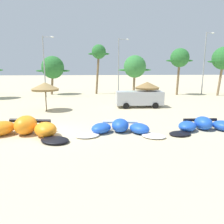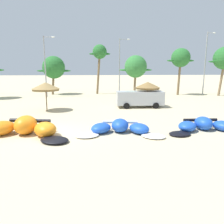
{
  "view_description": "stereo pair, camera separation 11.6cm",
  "coord_description": "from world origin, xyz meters",
  "px_view_note": "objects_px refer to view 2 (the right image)",
  "views": [
    {
      "loc": [
        2.86,
        -14.61,
        4.39
      ],
      "look_at": [
        4.45,
        2.0,
        1.0
      ],
      "focal_mm": 34.44,
      "sensor_mm": 36.0,
      "label": 1
    },
    {
      "loc": [
        2.97,
        -14.62,
        4.39
      ],
      "look_at": [
        4.45,
        2.0,
        1.0
      ],
      "focal_mm": 34.44,
      "sensor_mm": 36.0,
      "label": 2
    }
  ],
  "objects_px": {
    "kite_left": "(23,128)",
    "parked_van": "(139,98)",
    "kite_left_of_center": "(120,128)",
    "palm_left_of_gap": "(54,68)",
    "palm_center_left": "(100,53)",
    "beach_umbrella_middle": "(46,86)",
    "palm_center_right": "(136,67)",
    "lamppost_east": "(206,61)",
    "beach_umbrella_near_palms": "(148,85)",
    "kite_center": "(205,126)",
    "lamppost_east_center": "(120,63)",
    "palm_right_of_gap": "(181,58)",
    "lamppost_west_center": "(46,64)"
  },
  "relations": [
    {
      "from": "kite_left",
      "to": "parked_van",
      "type": "bearing_deg",
      "value": 44.87
    },
    {
      "from": "kite_left",
      "to": "kite_left_of_center",
      "type": "bearing_deg",
      "value": -0.02
    },
    {
      "from": "palm_left_of_gap",
      "to": "palm_center_left",
      "type": "height_order",
      "value": "palm_center_left"
    },
    {
      "from": "kite_left_of_center",
      "to": "beach_umbrella_middle",
      "type": "relative_size",
      "value": 2.06
    },
    {
      "from": "palm_center_right",
      "to": "lamppost_east",
      "type": "bearing_deg",
      "value": 3.63
    },
    {
      "from": "beach_umbrella_near_palms",
      "to": "palm_center_left",
      "type": "relative_size",
      "value": 0.34
    },
    {
      "from": "kite_left",
      "to": "kite_center",
      "type": "bearing_deg",
      "value": -0.12
    },
    {
      "from": "kite_center",
      "to": "beach_umbrella_near_palms",
      "type": "relative_size",
      "value": 2.15
    },
    {
      "from": "palm_center_right",
      "to": "lamppost_east_center",
      "type": "relative_size",
      "value": 0.67
    },
    {
      "from": "beach_umbrella_middle",
      "to": "palm_right_of_gap",
      "type": "distance_m",
      "value": 23.14
    },
    {
      "from": "beach_umbrella_near_palms",
      "to": "palm_center_right",
      "type": "bearing_deg",
      "value": 86.75
    },
    {
      "from": "palm_center_right",
      "to": "palm_right_of_gap",
      "type": "distance_m",
      "value": 7.65
    },
    {
      "from": "palm_right_of_gap",
      "to": "kite_center",
      "type": "bearing_deg",
      "value": -107.19
    },
    {
      "from": "palm_left_of_gap",
      "to": "lamppost_east_center",
      "type": "distance_m",
      "value": 11.74
    },
    {
      "from": "kite_left_of_center",
      "to": "kite_center",
      "type": "xyz_separation_m",
      "value": [
        6.14,
        -0.02,
        0.01
      ]
    },
    {
      "from": "beach_umbrella_middle",
      "to": "parked_van",
      "type": "height_order",
      "value": "beach_umbrella_middle"
    },
    {
      "from": "palm_center_right",
      "to": "lamppost_east",
      "type": "xyz_separation_m",
      "value": [
        12.11,
        0.77,
        1.01
      ]
    },
    {
      "from": "kite_left_of_center",
      "to": "lamppost_east_center",
      "type": "bearing_deg",
      "value": 82.81
    },
    {
      "from": "palm_center_left",
      "to": "parked_van",
      "type": "bearing_deg",
      "value": -74.0
    },
    {
      "from": "palm_right_of_gap",
      "to": "kite_left_of_center",
      "type": "bearing_deg",
      "value": -121.12
    },
    {
      "from": "palm_right_of_gap",
      "to": "lamppost_east_center",
      "type": "distance_m",
      "value": 10.45
    },
    {
      "from": "kite_left",
      "to": "beach_umbrella_near_palms",
      "type": "distance_m",
      "value": 15.16
    },
    {
      "from": "kite_left",
      "to": "kite_center",
      "type": "xyz_separation_m",
      "value": [
        12.63,
        -0.03,
        -0.12
      ]
    },
    {
      "from": "beach_umbrella_near_palms",
      "to": "palm_center_left",
      "type": "xyz_separation_m",
      "value": [
        -5.08,
        13.42,
        4.51
      ]
    },
    {
      "from": "palm_right_of_gap",
      "to": "lamppost_east_center",
      "type": "height_order",
      "value": "lamppost_east_center"
    },
    {
      "from": "parked_van",
      "to": "palm_center_right",
      "type": "distance_m",
      "value": 11.44
    },
    {
      "from": "palm_center_left",
      "to": "lamppost_west_center",
      "type": "relative_size",
      "value": 0.92
    },
    {
      "from": "beach_umbrella_near_palms",
      "to": "lamppost_east_center",
      "type": "distance_m",
      "value": 15.48
    },
    {
      "from": "palm_right_of_gap",
      "to": "lamppost_east",
      "type": "distance_m",
      "value": 4.63
    },
    {
      "from": "beach_umbrella_near_palms",
      "to": "palm_center_right",
      "type": "xyz_separation_m",
      "value": [
        0.59,
        10.32,
        2.19
      ]
    },
    {
      "from": "kite_center",
      "to": "lamppost_east_center",
      "type": "height_order",
      "value": "lamppost_east_center"
    },
    {
      "from": "palm_center_left",
      "to": "palm_right_of_gap",
      "type": "bearing_deg",
      "value": -11.95
    },
    {
      "from": "lamppost_east",
      "to": "palm_left_of_gap",
      "type": "bearing_deg",
      "value": 175.4
    },
    {
      "from": "parked_van",
      "to": "palm_center_left",
      "type": "relative_size",
      "value": 0.64
    },
    {
      "from": "palm_right_of_gap",
      "to": "lamppost_west_center",
      "type": "xyz_separation_m",
      "value": [
        -21.49,
        -0.91,
        -0.91
      ]
    },
    {
      "from": "parked_van",
      "to": "palm_left_of_gap",
      "type": "relative_size",
      "value": 0.83
    },
    {
      "from": "palm_left_of_gap",
      "to": "palm_center_right",
      "type": "relative_size",
      "value": 1.0
    },
    {
      "from": "parked_van",
      "to": "palm_right_of_gap",
      "type": "relative_size",
      "value": 0.7
    },
    {
      "from": "lamppost_east",
      "to": "lamppost_west_center",
      "type": "bearing_deg",
      "value": -176.98
    },
    {
      "from": "beach_umbrella_middle",
      "to": "palm_left_of_gap",
      "type": "relative_size",
      "value": 0.46
    },
    {
      "from": "kite_center",
      "to": "lamppost_east_center",
      "type": "bearing_deg",
      "value": 96.59
    },
    {
      "from": "kite_left",
      "to": "beach_umbrella_near_palms",
      "type": "bearing_deg",
      "value": 43.03
    },
    {
      "from": "kite_center",
      "to": "lamppost_west_center",
      "type": "relative_size",
      "value": 0.68
    },
    {
      "from": "kite_left",
      "to": "kite_left_of_center",
      "type": "height_order",
      "value": "kite_left"
    },
    {
      "from": "kite_left_of_center",
      "to": "palm_left_of_gap",
      "type": "relative_size",
      "value": 0.95
    },
    {
      "from": "palm_center_left",
      "to": "lamppost_east",
      "type": "distance_m",
      "value": 17.98
    },
    {
      "from": "lamppost_west_center",
      "to": "beach_umbrella_middle",
      "type": "bearing_deg",
      "value": -79.17
    },
    {
      "from": "kite_center",
      "to": "palm_left_of_gap",
      "type": "relative_size",
      "value": 0.96
    },
    {
      "from": "parked_van",
      "to": "lamppost_east_center",
      "type": "distance_m",
      "value": 16.15
    },
    {
      "from": "kite_center",
      "to": "beach_umbrella_middle",
      "type": "xyz_separation_m",
      "value": [
        -12.84,
        8.64,
        2.19
      ]
    }
  ]
}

